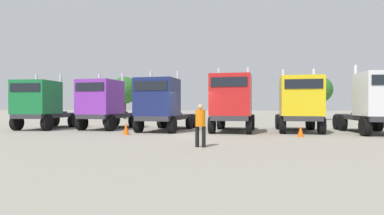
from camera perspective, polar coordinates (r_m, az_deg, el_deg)
ground at (r=17.96m, az=-0.20°, el=-5.03°), size 200.00×200.00×0.00m
semi_truck_green at (r=24.46m, az=-25.86°, el=0.59°), size 2.89×5.97×4.00m
semi_truck_purple at (r=22.77m, az=-15.75°, el=0.68°), size 3.06×5.94×4.04m
semi_truck_navy at (r=20.29m, az=-5.58°, el=0.49°), size 3.01×6.57×3.99m
semi_truck_red at (r=19.68m, az=7.38°, el=0.90°), size 2.83×6.00×4.17m
semi_truck_yellow at (r=20.58m, az=19.15°, el=0.63°), size 2.73×6.02×4.05m
semi_truck_white at (r=21.06m, az=30.91°, el=0.80°), size 2.74×6.19×4.16m
visitor_in_hivis at (r=12.51m, az=1.56°, el=-2.72°), size 0.48×0.48×1.73m
traffic_cone_near at (r=17.76m, az=19.33°, el=-4.14°), size 0.36×0.36×0.60m
traffic_cone_mid at (r=18.35m, az=-12.03°, el=-3.79°), size 0.36×0.36×0.72m
oak_far_left at (r=40.63m, az=-12.26°, el=3.11°), size 3.47×3.47×5.43m
oak_far_centre at (r=40.80m, az=7.07°, el=3.20°), size 3.80×3.80×5.67m
oak_far_right at (r=40.16m, az=22.29°, el=3.04°), size 3.18×3.18×5.23m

